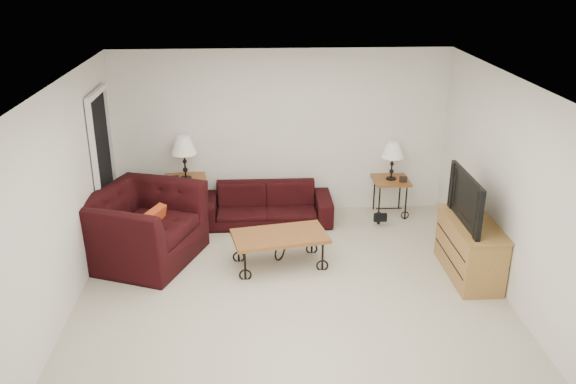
# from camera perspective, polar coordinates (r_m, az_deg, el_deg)

# --- Properties ---
(ground) EXTENTS (5.00, 5.00, 0.00)m
(ground) POSITION_cam_1_polar(r_m,az_deg,el_deg) (7.31, 0.31, -9.35)
(ground) COLOR beige
(ground) RESTS_ON ground
(wall_back) EXTENTS (5.00, 0.02, 2.50)m
(wall_back) POSITION_cam_1_polar(r_m,az_deg,el_deg) (9.11, -0.64, 5.63)
(wall_back) COLOR silver
(wall_back) RESTS_ON ground
(wall_front) EXTENTS (5.00, 0.02, 2.50)m
(wall_front) POSITION_cam_1_polar(r_m,az_deg,el_deg) (4.53, 2.33, -12.03)
(wall_front) COLOR silver
(wall_front) RESTS_ON ground
(wall_left) EXTENTS (0.02, 5.00, 2.50)m
(wall_left) POSITION_cam_1_polar(r_m,az_deg,el_deg) (7.06, -20.37, -0.62)
(wall_left) COLOR silver
(wall_left) RESTS_ON ground
(wall_right) EXTENTS (0.02, 5.00, 2.50)m
(wall_right) POSITION_cam_1_polar(r_m,az_deg,el_deg) (7.33, 20.23, 0.21)
(wall_right) COLOR silver
(wall_right) RESTS_ON ground
(ceiling) EXTENTS (5.00, 5.00, 0.00)m
(ceiling) POSITION_cam_1_polar(r_m,az_deg,el_deg) (6.39, 0.36, 10.25)
(ceiling) COLOR white
(ceiling) RESTS_ON wall_back
(doorway) EXTENTS (0.08, 0.94, 2.04)m
(doorway) POSITION_cam_1_polar(r_m,az_deg,el_deg) (8.62, -17.01, 2.11)
(doorway) COLOR black
(doorway) RESTS_ON ground
(sofa) EXTENTS (1.94, 0.76, 0.57)m
(sofa) POSITION_cam_1_polar(r_m,az_deg,el_deg) (8.97, -2.07, -1.19)
(sofa) COLOR black
(sofa) RESTS_ON ground
(side_table_left) EXTENTS (0.68, 0.68, 0.65)m
(side_table_left) POSITION_cam_1_polar(r_m,az_deg,el_deg) (9.18, -9.50, -0.66)
(side_table_left) COLOR #925725
(side_table_left) RESTS_ON ground
(side_table_right) EXTENTS (0.53, 0.53, 0.58)m
(side_table_right) POSITION_cam_1_polar(r_m,az_deg,el_deg) (9.36, 9.59, -0.45)
(side_table_right) COLOR #925725
(side_table_right) RESTS_ON ground
(lamp_left) EXTENTS (0.42, 0.42, 0.65)m
(lamp_left) POSITION_cam_1_polar(r_m,az_deg,el_deg) (8.96, -9.75, 3.20)
(lamp_left) COLOR black
(lamp_left) RESTS_ON side_table_left
(lamp_right) EXTENTS (0.33, 0.33, 0.58)m
(lamp_right) POSITION_cam_1_polar(r_m,az_deg,el_deg) (9.16, 9.81, 2.91)
(lamp_right) COLOR black
(lamp_right) RESTS_ON side_table_right
(photo_frame_left) EXTENTS (0.13, 0.06, 0.11)m
(photo_frame_left) POSITION_cam_1_polar(r_m,az_deg,el_deg) (8.93, -10.70, 1.21)
(photo_frame_left) COLOR black
(photo_frame_left) RESTS_ON side_table_left
(photo_frame_right) EXTENTS (0.12, 0.04, 0.10)m
(photo_frame_right) POSITION_cam_1_polar(r_m,az_deg,el_deg) (9.14, 10.83, 1.18)
(photo_frame_right) COLOR black
(photo_frame_right) RESTS_ON side_table_right
(coffee_table) EXTENTS (1.28, 0.85, 0.44)m
(coffee_table) POSITION_cam_1_polar(r_m,az_deg,el_deg) (7.76, -0.77, -5.51)
(coffee_table) COLOR #925725
(coffee_table) RESTS_ON ground
(armchair) EXTENTS (1.68, 1.79, 0.93)m
(armchair) POSITION_cam_1_polar(r_m,az_deg,el_deg) (8.05, -13.57, -3.20)
(armchair) COLOR black
(armchair) RESTS_ON ground
(throw_pillow) EXTENTS (0.26, 0.43, 0.42)m
(throw_pillow) POSITION_cam_1_polar(r_m,az_deg,el_deg) (7.96, -12.60, -2.97)
(throw_pillow) COLOR #C33F19
(throw_pillow) RESTS_ON armchair
(tv_stand) EXTENTS (0.50, 1.20, 0.72)m
(tv_stand) POSITION_cam_1_polar(r_m,az_deg,el_deg) (7.82, 16.79, -5.15)
(tv_stand) COLOR #A9863F
(tv_stand) RESTS_ON ground
(television) EXTENTS (0.14, 1.07, 0.62)m
(television) POSITION_cam_1_polar(r_m,az_deg,el_deg) (7.55, 17.18, -0.61)
(television) COLOR black
(television) RESTS_ON tv_stand
(backpack) EXTENTS (0.36, 0.32, 0.38)m
(backpack) POSITION_cam_1_polar(r_m,az_deg,el_deg) (9.03, 8.59, -1.93)
(backpack) COLOR black
(backpack) RESTS_ON ground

